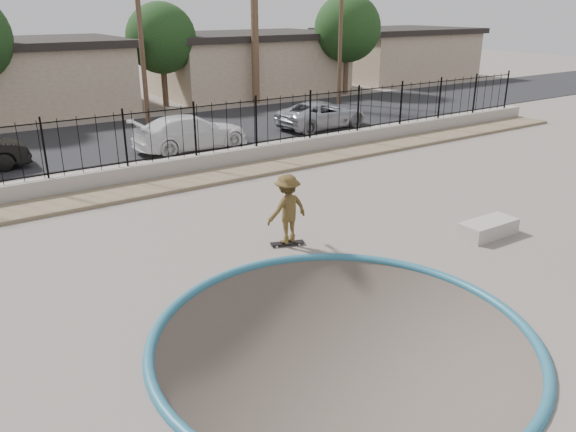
% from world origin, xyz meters
% --- Properties ---
extents(ground, '(120.00, 120.00, 2.20)m').
position_xyz_m(ground, '(0.00, 12.00, -1.10)').
color(ground, slate).
rests_on(ground, ground).
extents(bowl_pit, '(6.84, 6.84, 1.80)m').
position_xyz_m(bowl_pit, '(0.00, -1.00, 0.00)').
color(bowl_pit, '#50433D').
rests_on(bowl_pit, ground).
extents(coping_ring, '(7.04, 7.04, 0.20)m').
position_xyz_m(coping_ring, '(0.00, -1.00, 0.00)').
color(coping_ring, '#286983').
rests_on(coping_ring, ground).
extents(rock_strip, '(42.00, 1.60, 0.11)m').
position_xyz_m(rock_strip, '(0.00, 9.20, 0.06)').
color(rock_strip, '#857557').
rests_on(rock_strip, ground).
extents(retaining_wall, '(42.00, 0.45, 0.60)m').
position_xyz_m(retaining_wall, '(0.00, 10.30, 0.30)').
color(retaining_wall, '#A1998D').
rests_on(retaining_wall, ground).
extents(fence, '(40.00, 0.04, 1.80)m').
position_xyz_m(fence, '(0.00, 10.30, 1.50)').
color(fence, black).
rests_on(fence, retaining_wall).
extents(street, '(90.00, 8.00, 0.04)m').
position_xyz_m(street, '(0.00, 17.00, 0.02)').
color(street, black).
rests_on(street, ground).
extents(house_center, '(10.60, 8.60, 3.90)m').
position_xyz_m(house_center, '(0.00, 26.50, 1.97)').
color(house_center, tan).
rests_on(house_center, ground).
extents(house_east, '(12.60, 8.60, 3.90)m').
position_xyz_m(house_east, '(14.00, 26.50, 1.97)').
color(house_east, tan).
rests_on(house_east, ground).
extents(house_east_far, '(11.60, 8.60, 3.90)m').
position_xyz_m(house_east_far, '(28.00, 26.50, 1.97)').
color(house_east_far, tan).
rests_on(house_east_far, ground).
extents(utility_pole_mid, '(1.70, 0.24, 9.50)m').
position_xyz_m(utility_pole_mid, '(4.00, 19.00, 4.96)').
color(utility_pole_mid, '#473323').
rests_on(utility_pole_mid, ground).
extents(utility_pole_right, '(1.70, 0.24, 9.00)m').
position_xyz_m(utility_pole_right, '(16.00, 19.00, 4.70)').
color(utility_pole_right, '#473323').
rests_on(utility_pole_right, ground).
extents(street_tree_mid, '(3.96, 3.96, 5.83)m').
position_xyz_m(street_tree_mid, '(7.00, 24.00, 3.84)').
color(street_tree_mid, '#473323').
rests_on(street_tree_mid, ground).
extents(street_tree_right, '(4.32, 4.32, 6.36)m').
position_xyz_m(street_tree_right, '(19.00, 22.00, 4.19)').
color(street_tree_right, '#473323').
rests_on(street_tree_right, ground).
extents(skater, '(1.15, 0.71, 1.73)m').
position_xyz_m(skater, '(1.48, 3.00, 0.87)').
color(skater, brown).
rests_on(skater, ground).
extents(skateboard, '(0.87, 0.49, 0.07)m').
position_xyz_m(skateboard, '(1.48, 3.00, 0.06)').
color(skateboard, black).
rests_on(skateboard, ground).
extents(concrete_ledge, '(1.61, 0.73, 0.40)m').
position_xyz_m(concrete_ledge, '(6.15, 0.62, 0.20)').
color(concrete_ledge, '#AFA49B').
rests_on(concrete_ledge, ground).
extents(car_c, '(4.79, 1.97, 1.39)m').
position_xyz_m(car_c, '(3.74, 13.40, 0.73)').
color(car_c, white).
rests_on(car_c, street).
extents(car_d, '(4.75, 2.44, 1.28)m').
position_xyz_m(car_d, '(10.76, 13.75, 0.68)').
color(car_d, '#A0A2A9').
rests_on(car_d, street).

